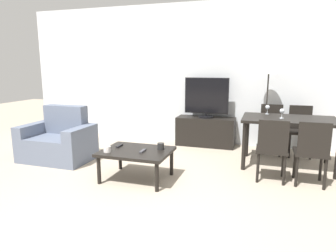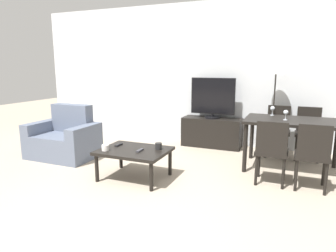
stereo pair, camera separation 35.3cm
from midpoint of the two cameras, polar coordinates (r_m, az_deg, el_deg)
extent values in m
plane|color=tan|center=(3.05, -8.91, -18.36)|extent=(18.00, 18.00, 0.00)
cube|color=silver|center=(5.95, 9.03, 9.71)|extent=(7.47, 0.06, 2.70)
cube|color=slate|center=(5.24, -17.56, -3.65)|extent=(0.73, 0.73, 0.39)
cube|color=slate|center=(5.35, -16.01, 1.47)|extent=(0.73, 0.20, 0.47)
cube|color=slate|center=(5.52, -21.24, -2.19)|extent=(0.18, 0.73, 0.57)
cube|color=slate|center=(4.94, -13.57, -3.25)|extent=(0.18, 0.73, 0.57)
cube|color=black|center=(5.76, 10.08, -1.19)|extent=(1.10, 0.42, 0.55)
cylinder|color=black|center=(5.70, 10.18, 1.64)|extent=(0.29, 0.29, 0.03)
cylinder|color=black|center=(5.70, 10.20, 2.03)|extent=(0.04, 0.04, 0.05)
cube|color=black|center=(5.65, 10.33, 5.63)|extent=(0.82, 0.04, 0.67)
cube|color=black|center=(5.63, 10.27, 5.61)|extent=(0.79, 0.01, 0.63)
cube|color=black|center=(4.04, -3.98, -4.77)|extent=(0.91, 0.71, 0.04)
cylinder|color=black|center=(4.05, -10.98, -7.94)|extent=(0.05, 0.05, 0.37)
cylinder|color=black|center=(3.68, -0.43, -9.69)|extent=(0.05, 0.05, 0.37)
cylinder|color=black|center=(4.53, -6.78, -5.71)|extent=(0.05, 0.05, 0.37)
cylinder|color=black|center=(4.21, 2.81, -6.98)|extent=(0.05, 0.05, 0.37)
cube|color=black|center=(4.72, 24.82, 0.81)|extent=(1.34, 0.83, 0.04)
cylinder|color=black|center=(4.47, 16.69, -4.08)|extent=(0.06, 0.06, 0.71)
cylinder|color=black|center=(5.15, 17.57, -2.10)|extent=(0.06, 0.06, 0.71)
cylinder|color=black|center=(5.20, 31.11, -3.11)|extent=(0.06, 0.06, 0.71)
cube|color=black|center=(4.15, 21.47, -4.66)|extent=(0.40, 0.40, 0.04)
cylinder|color=black|center=(4.37, 19.20, -6.68)|extent=(0.04, 0.04, 0.40)
cylinder|color=black|center=(4.37, 23.46, -7.01)|extent=(0.04, 0.04, 0.40)
cylinder|color=black|center=(4.06, 18.88, -8.03)|extent=(0.04, 0.04, 0.40)
cylinder|color=black|center=(4.06, 23.49, -8.38)|extent=(0.04, 0.04, 0.40)
cube|color=black|center=(3.92, 21.63, -2.22)|extent=(0.37, 0.04, 0.41)
cube|color=black|center=(5.43, 26.83, -1.46)|extent=(0.40, 0.40, 0.04)
cylinder|color=black|center=(5.31, 24.99, -3.99)|extent=(0.04, 0.04, 0.40)
cylinder|color=black|center=(5.33, 28.47, -4.23)|extent=(0.04, 0.04, 0.40)
cylinder|color=black|center=(5.62, 24.89, -3.16)|extent=(0.04, 0.04, 0.40)
cylinder|color=black|center=(5.64, 28.17, -3.40)|extent=(0.04, 0.04, 0.40)
cube|color=black|center=(5.56, 26.92, 1.16)|extent=(0.37, 0.04, 0.41)
cube|color=black|center=(4.17, 27.95, -5.13)|extent=(0.40, 0.40, 0.04)
cylinder|color=black|center=(4.37, 25.39, -7.15)|extent=(0.04, 0.04, 0.40)
cylinder|color=black|center=(4.41, 29.62, -7.42)|extent=(0.04, 0.04, 0.40)
cylinder|color=black|center=(4.07, 25.56, -8.53)|extent=(0.04, 0.04, 0.40)
cylinder|color=black|center=(4.10, 30.13, -8.80)|extent=(0.04, 0.04, 0.40)
cube|color=black|center=(3.94, 28.46, -2.73)|extent=(0.37, 0.04, 0.41)
cube|color=black|center=(5.41, 21.88, -1.09)|extent=(0.40, 0.40, 0.04)
cylinder|color=black|center=(5.30, 19.91, -3.60)|extent=(0.04, 0.04, 0.40)
cylinder|color=black|center=(5.30, 23.41, -3.87)|extent=(0.04, 0.04, 0.40)
cylinder|color=black|center=(5.62, 20.10, -2.80)|extent=(0.04, 0.04, 0.40)
cylinder|color=black|center=(5.61, 23.40, -3.05)|extent=(0.04, 0.04, 0.40)
cube|color=black|center=(5.55, 22.09, 1.53)|extent=(0.37, 0.04, 0.41)
cylinder|color=black|center=(5.63, 20.65, -4.77)|extent=(0.24, 0.24, 0.02)
cylinder|color=black|center=(5.49, 21.15, 2.16)|extent=(0.02, 0.02, 1.35)
cone|color=white|center=(5.43, 21.75, 10.48)|extent=(0.34, 0.34, 0.24)
cube|color=black|center=(4.25, -7.02, -3.59)|extent=(0.04, 0.15, 0.02)
cube|color=#38383D|center=(3.95, -2.82, -4.68)|extent=(0.04, 0.15, 0.02)
cylinder|color=black|center=(4.02, 0.69, -3.86)|extent=(0.09, 0.09, 0.09)
cylinder|color=white|center=(4.01, -9.42, -4.14)|extent=(0.09, 0.09, 0.08)
cylinder|color=silver|center=(5.01, 21.15, 1.92)|extent=(0.06, 0.06, 0.01)
cylinder|color=silver|center=(5.00, 21.19, 2.36)|extent=(0.01, 0.01, 0.07)
sphere|color=silver|center=(4.99, 21.24, 3.14)|extent=(0.07, 0.07, 0.07)
cylinder|color=silver|center=(4.65, 23.49, 1.08)|extent=(0.06, 0.06, 0.01)
cylinder|color=silver|center=(4.65, 23.53, 1.56)|extent=(0.01, 0.01, 0.07)
sphere|color=silver|center=(4.64, 23.59, 2.40)|extent=(0.07, 0.07, 0.07)
camera|label=1|loc=(0.18, -87.67, 0.47)|focal=32.00mm
camera|label=2|loc=(0.18, 92.33, -0.47)|focal=32.00mm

